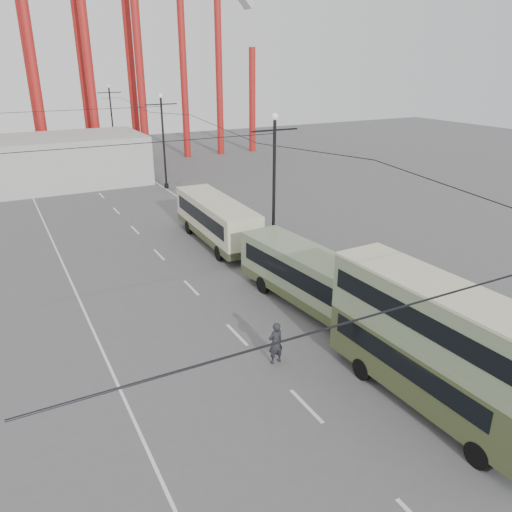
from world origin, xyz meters
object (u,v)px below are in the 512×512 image
double_decker_bus (437,342)px  single_decker_cream (216,219)px  single_decker_green (316,280)px  pedestrian (276,343)px

double_decker_bus → single_decker_cream: (0.33, 20.47, -1.00)m
double_decker_bus → single_decker_green: 8.63m
single_decker_green → single_decker_cream: bearing=86.4°
double_decker_bus → single_decker_cream: size_ratio=0.91×
double_decker_bus → single_decker_cream: 20.50m
double_decker_bus → single_decker_cream: double_decker_bus is taller
single_decker_cream → double_decker_bus: bearing=-88.9°
single_decker_green → pedestrian: 5.46m
single_decker_green → single_decker_cream: single_decker_cream is taller
pedestrian → single_decker_cream: bearing=-108.0°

